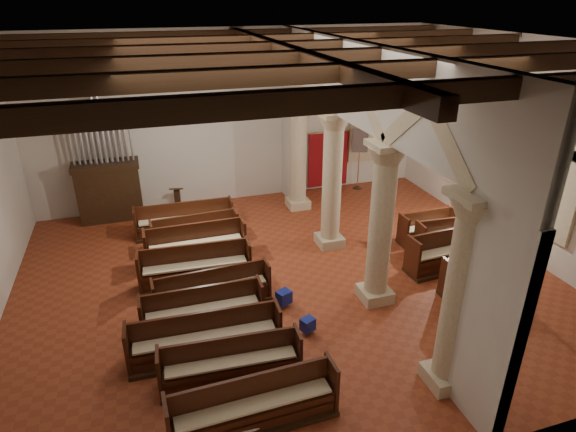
{
  "coord_description": "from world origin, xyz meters",
  "views": [
    {
      "loc": [
        -3.33,
        -10.46,
        7.01
      ],
      "look_at": [
        0.15,
        0.5,
        1.64
      ],
      "focal_mm": 30.0,
      "sensor_mm": 36.0,
      "label": 1
    }
  ],
  "objects_px": {
    "lectern": "(178,203)",
    "processional_banner": "(359,168)",
    "pipe_organ": "(108,180)",
    "nave_pew_0": "(254,411)",
    "aisle_pew_0": "(477,282)"
  },
  "relations": [
    {
      "from": "pipe_organ",
      "to": "nave_pew_0",
      "type": "distance_m",
      "value": 10.23
    },
    {
      "from": "pipe_organ",
      "to": "processional_banner",
      "type": "relative_size",
      "value": 1.71
    },
    {
      "from": "lectern",
      "to": "nave_pew_0",
      "type": "xyz_separation_m",
      "value": [
        0.33,
        -9.48,
        -0.11
      ]
    },
    {
      "from": "lectern",
      "to": "aisle_pew_0",
      "type": "relative_size",
      "value": 0.57
    },
    {
      "from": "pipe_organ",
      "to": "processional_banner",
      "type": "distance_m",
      "value": 9.12
    },
    {
      "from": "lectern",
      "to": "nave_pew_0",
      "type": "distance_m",
      "value": 9.49
    },
    {
      "from": "pipe_organ",
      "to": "nave_pew_0",
      "type": "bearing_deg",
      "value": -75.88
    },
    {
      "from": "lectern",
      "to": "processional_banner",
      "type": "relative_size",
      "value": 0.41
    },
    {
      "from": "lectern",
      "to": "nave_pew_0",
      "type": "relative_size",
      "value": 0.35
    },
    {
      "from": "pipe_organ",
      "to": "processional_banner",
      "type": "bearing_deg",
      "value": -0.04
    },
    {
      "from": "processional_banner",
      "to": "aisle_pew_0",
      "type": "height_order",
      "value": "processional_banner"
    },
    {
      "from": "processional_banner",
      "to": "lectern",
      "type": "bearing_deg",
      "value": -157.92
    },
    {
      "from": "pipe_organ",
      "to": "aisle_pew_0",
      "type": "relative_size",
      "value": 2.34
    },
    {
      "from": "processional_banner",
      "to": "nave_pew_0",
      "type": "xyz_separation_m",
      "value": [
        -6.63,
        -9.86,
        -0.5
      ]
    },
    {
      "from": "nave_pew_0",
      "to": "pipe_organ",
      "type": "bearing_deg",
      "value": 102.39
    }
  ]
}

